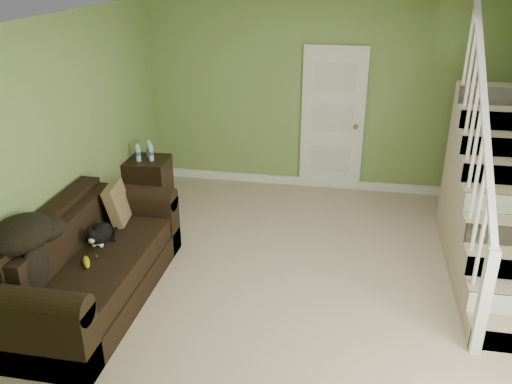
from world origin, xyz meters
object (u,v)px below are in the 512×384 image
at_px(cat, 100,234).
at_px(banana, 86,262).
at_px(side_table, 149,181).
at_px(sofa, 88,267).

distance_m(cat, banana, 0.42).
bearing_deg(side_table, cat, -82.35).
xyz_separation_m(sofa, cat, (0.04, 0.23, 0.24)).
bearing_deg(banana, sofa, 85.90).
distance_m(side_table, cat, 1.99).
relative_size(sofa, banana, 10.69).
bearing_deg(banana, side_table, 65.78).
height_order(sofa, cat, sofa).
xyz_separation_m(sofa, side_table, (-0.22, 2.19, -0.02)).
height_order(side_table, cat, side_table).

